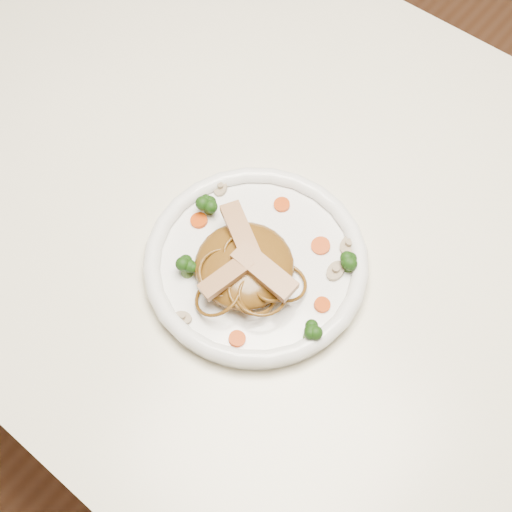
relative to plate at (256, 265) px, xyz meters
The scene contains 20 objects.
ground 0.76m from the plate, 86.11° to the left, with size 4.00×4.00×0.00m, color brown.
table 0.14m from the plate, 86.11° to the left, with size 1.20×0.80×0.75m.
plate is the anchor object (origin of this frame).
noodle_mound 0.03m from the plate, 97.78° to the right, with size 0.11×0.11×0.04m, color brown.
chicken_a 0.06m from the plate, 34.72° to the right, with size 0.08×0.03×0.01m, color tan.
chicken_b 0.05m from the plate, behind, with size 0.07×0.02×0.01m, color tan.
chicken_c 0.07m from the plate, 91.59° to the right, with size 0.06×0.02×0.01m, color tan.
broccoli_0 0.11m from the plate, 35.22° to the left, with size 0.03×0.03×0.03m, color #1C460E, non-canonical shape.
broccoli_1 0.09m from the plate, 167.03° to the left, with size 0.02×0.02×0.03m, color #1C460E, non-canonical shape.
broccoli_2 0.08m from the plate, 130.35° to the right, with size 0.03×0.03×0.03m, color #1C460E, non-canonical shape.
broccoli_3 0.11m from the plate, 19.29° to the right, with size 0.03×0.03×0.03m, color #1C460E, non-canonical shape.
carrot_0 0.08m from the plate, 53.95° to the left, with size 0.02×0.02×0.01m, color #B83E06.
carrot_1 0.09m from the plate, behind, with size 0.02×0.02×0.01m, color #B83E06.
carrot_2 0.09m from the plate, ahead, with size 0.02×0.02×0.01m, color #B83E06.
carrot_3 0.08m from the plate, 107.18° to the left, with size 0.02×0.02×0.01m, color #B83E06.
carrot_4 0.10m from the plate, 62.96° to the right, with size 0.02×0.02×0.01m, color #B83E06.
mushroom_0 0.11m from the plate, 99.16° to the right, with size 0.02×0.02×0.01m, color tan.
mushroom_1 0.09m from the plate, 30.57° to the left, with size 0.03×0.03×0.01m, color tan.
mushroom_2 0.11m from the plate, 152.27° to the left, with size 0.02×0.02×0.01m, color tan.
mushroom_3 0.11m from the plate, 49.94° to the left, with size 0.03×0.03×0.01m, color tan.
Camera 1 is at (0.23, -0.38, 1.46)m, focal length 48.33 mm.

